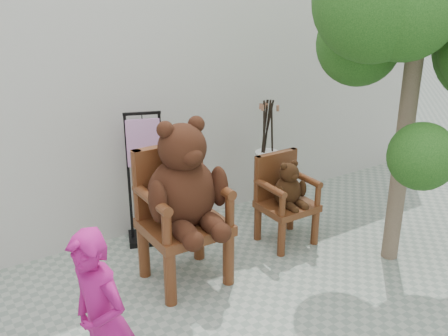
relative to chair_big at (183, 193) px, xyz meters
name	(u,v)px	position (x,y,z in m)	size (l,w,h in m)	color
back_wall	(135,96)	(0.28, 1.68, 0.56)	(9.00, 1.00, 3.00)	beige
chair_big	(183,193)	(0.00, 0.00, 0.00)	(0.80, 0.87, 1.67)	#48230F
chair_small	(285,192)	(1.33, 0.09, -0.34)	(0.58, 0.53, 1.01)	#48230F
person	(105,321)	(-1.22, -1.13, -0.24)	(0.51, 0.34, 1.40)	#A21369
display_stand	(146,193)	(0.03, 0.92, -0.36)	(0.54, 0.49, 1.51)	black
stool_bucket	(267,165)	(1.60, 0.79, -0.30)	(0.32, 0.32, 1.45)	white
tree	(428,24)	(2.06, -0.92, 1.51)	(2.33, 1.83, 3.37)	brown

